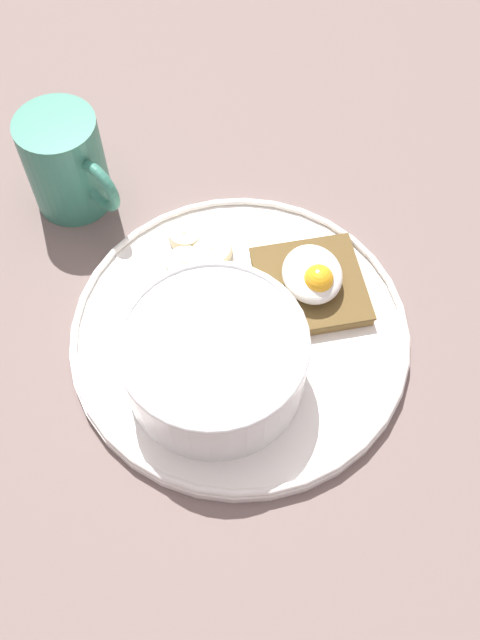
{
  "coord_description": "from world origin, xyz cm",
  "views": [
    {
      "loc": [
        -29.6,
        4.82,
        56.24
      ],
      "look_at": [
        0.0,
        0.0,
        5.0
      ],
      "focal_mm": 40.0,
      "sensor_mm": 36.0,
      "label": 1
    }
  ],
  "objects_px": {
    "poached_egg": "(313,275)",
    "coffee_mug": "(67,163)",
    "oatmeal_bowl": "(214,359)",
    "toast_slice": "(310,286)",
    "banana_slice_left": "(213,249)",
    "banana_slice_right": "(235,282)",
    "banana_slice_front": "(185,291)",
    "banana_slice_inner": "(185,235)",
    "banana_slice_back": "(186,265)"
  },
  "relations": [
    {
      "from": "poached_egg",
      "to": "coffee_mug",
      "type": "xyz_separation_m",
      "value": [
        0.15,
        0.2,
        0.01
      ]
    },
    {
      "from": "oatmeal_bowl",
      "to": "toast_slice",
      "type": "distance_m",
      "value": 0.12
    },
    {
      "from": "banana_slice_left",
      "to": "banana_slice_right",
      "type": "relative_size",
      "value": 1.1
    },
    {
      "from": "toast_slice",
      "to": "banana_slice_front",
      "type": "relative_size",
      "value": 2.22
    },
    {
      "from": "oatmeal_bowl",
      "to": "toast_slice",
      "type": "relative_size",
      "value": 1.56
    },
    {
      "from": "banana_slice_front",
      "to": "coffee_mug",
      "type": "height_order",
      "value": "coffee_mug"
    },
    {
      "from": "oatmeal_bowl",
      "to": "banana_slice_right",
      "type": "relative_size",
      "value": 3.34
    },
    {
      "from": "banana_slice_inner",
      "to": "banana_slice_right",
      "type": "bearing_deg",
      "value": -147.67
    },
    {
      "from": "banana_slice_inner",
      "to": "toast_slice",
      "type": "bearing_deg",
      "value": -125.57
    },
    {
      "from": "banana_slice_inner",
      "to": "coffee_mug",
      "type": "distance_m",
      "value": 0.13
    },
    {
      "from": "oatmeal_bowl",
      "to": "banana_slice_left",
      "type": "bearing_deg",
      "value": -7.22
    },
    {
      "from": "oatmeal_bowl",
      "to": "banana_slice_right",
      "type": "xyz_separation_m",
      "value": [
        0.09,
        -0.03,
        -0.02
      ]
    },
    {
      "from": "poached_egg",
      "to": "banana_slice_back",
      "type": "height_order",
      "value": "poached_egg"
    },
    {
      "from": "banana_slice_right",
      "to": "oatmeal_bowl",
      "type": "bearing_deg",
      "value": 160.82
    },
    {
      "from": "banana_slice_back",
      "to": "banana_slice_right",
      "type": "xyz_separation_m",
      "value": [
        -0.03,
        -0.04,
        0.0
      ]
    },
    {
      "from": "banana_slice_right",
      "to": "coffee_mug",
      "type": "distance_m",
      "value": 0.19
    },
    {
      "from": "banana_slice_front",
      "to": "banana_slice_inner",
      "type": "relative_size",
      "value": 1.32
    },
    {
      "from": "banana_slice_inner",
      "to": "poached_egg",
      "type": "bearing_deg",
      "value": -126.19
    },
    {
      "from": "toast_slice",
      "to": "oatmeal_bowl",
      "type": "bearing_deg",
      "value": 126.84
    },
    {
      "from": "banana_slice_back",
      "to": "banana_slice_inner",
      "type": "height_order",
      "value": "banana_slice_inner"
    },
    {
      "from": "banana_slice_back",
      "to": "banana_slice_front",
      "type": "bearing_deg",
      "value": 171.63
    },
    {
      "from": "banana_slice_left",
      "to": "oatmeal_bowl",
      "type": "bearing_deg",
      "value": 172.78
    },
    {
      "from": "banana_slice_right",
      "to": "banana_slice_inner",
      "type": "relative_size",
      "value": 1.37
    },
    {
      "from": "toast_slice",
      "to": "coffee_mug",
      "type": "relative_size",
      "value": 0.96
    },
    {
      "from": "poached_egg",
      "to": "banana_slice_inner",
      "type": "bearing_deg",
      "value": 53.81
    },
    {
      "from": "banana_slice_left",
      "to": "banana_slice_inner",
      "type": "height_order",
      "value": "same"
    },
    {
      "from": "oatmeal_bowl",
      "to": "banana_slice_left",
      "type": "height_order",
      "value": "oatmeal_bowl"
    },
    {
      "from": "banana_slice_right",
      "to": "coffee_mug",
      "type": "xyz_separation_m",
      "value": [
        0.13,
        0.14,
        0.03
      ]
    },
    {
      "from": "toast_slice",
      "to": "coffee_mug",
      "type": "bearing_deg",
      "value": 53.72
    },
    {
      "from": "poached_egg",
      "to": "banana_slice_right",
      "type": "distance_m",
      "value": 0.07
    },
    {
      "from": "banana_slice_front",
      "to": "toast_slice",
      "type": "bearing_deg",
      "value": -97.11
    },
    {
      "from": "oatmeal_bowl",
      "to": "poached_egg",
      "type": "bearing_deg",
      "value": -54.05
    },
    {
      "from": "banana_slice_front",
      "to": "poached_egg",
      "type": "bearing_deg",
      "value": -98.1
    },
    {
      "from": "poached_egg",
      "to": "coffee_mug",
      "type": "relative_size",
      "value": 0.61
    },
    {
      "from": "banana_slice_back",
      "to": "coffee_mug",
      "type": "distance_m",
      "value": 0.15
    },
    {
      "from": "toast_slice",
      "to": "coffee_mug",
      "type": "xyz_separation_m",
      "value": [
        0.15,
        0.2,
        0.03
      ]
    },
    {
      "from": "banana_slice_right",
      "to": "banana_slice_inner",
      "type": "xyz_separation_m",
      "value": [
        0.06,
        0.04,
        -0.0
      ]
    },
    {
      "from": "banana_slice_front",
      "to": "banana_slice_left",
      "type": "xyz_separation_m",
      "value": [
        0.04,
        -0.03,
        0.0
      ]
    },
    {
      "from": "oatmeal_bowl",
      "to": "banana_slice_back",
      "type": "distance_m",
      "value": 0.12
    },
    {
      "from": "toast_slice",
      "to": "banana_slice_left",
      "type": "bearing_deg",
      "value": 56.1
    },
    {
      "from": "banana_slice_front",
      "to": "banana_slice_right",
      "type": "xyz_separation_m",
      "value": [
        0.0,
        -0.04,
        0.0
      ]
    },
    {
      "from": "poached_egg",
      "to": "banana_slice_inner",
      "type": "xyz_separation_m",
      "value": [
        0.08,
        0.1,
        -0.02
      ]
    },
    {
      "from": "toast_slice",
      "to": "banana_slice_right",
      "type": "distance_m",
      "value": 0.07
    },
    {
      "from": "banana_slice_front",
      "to": "banana_slice_right",
      "type": "relative_size",
      "value": 0.97
    },
    {
      "from": "toast_slice",
      "to": "poached_egg",
      "type": "height_order",
      "value": "poached_egg"
    },
    {
      "from": "banana_slice_left",
      "to": "banana_slice_inner",
      "type": "relative_size",
      "value": 1.5
    },
    {
      "from": "banana_slice_right",
      "to": "banana_slice_inner",
      "type": "bearing_deg",
      "value": 32.33
    },
    {
      "from": "banana_slice_front",
      "to": "coffee_mug",
      "type": "relative_size",
      "value": 0.43
    },
    {
      "from": "oatmeal_bowl",
      "to": "poached_egg",
      "type": "relative_size",
      "value": 2.46
    },
    {
      "from": "toast_slice",
      "to": "banana_slice_back",
      "type": "height_order",
      "value": "toast_slice"
    }
  ]
}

